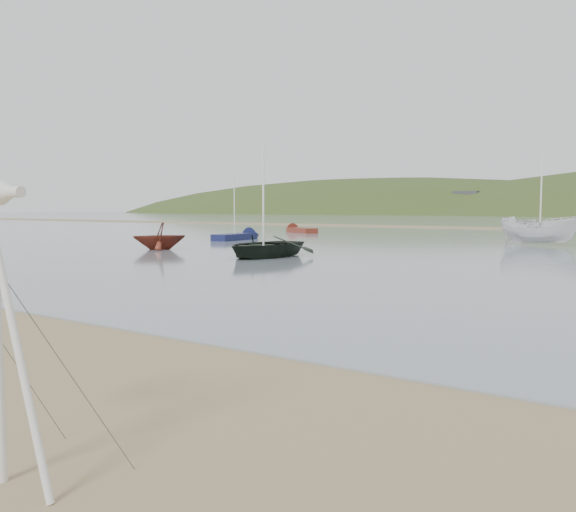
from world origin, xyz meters
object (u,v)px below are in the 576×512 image
Objects in this scene: boat_white at (541,206)px; sailboat_blue_near at (244,236)px; boat_dark at (263,204)px; dinghy_red_far at (296,230)px; boat_red at (159,224)px.

sailboat_blue_near is (-21.12, -5.56, -2.40)m from boat_white.
boat_dark is 0.97× the size of dinghy_red_far.
sailboat_blue_near is at bearing 108.01° from boat_white.
boat_dark reaches higher than boat_white.
boat_dark is 17.88m from sailboat_blue_near.
boat_white is 27.09m from dinghy_red_far.
boat_red is at bearing -74.68° from sailboat_blue_near.
dinghy_red_far is at bearing 140.39° from boat_red.
boat_red is at bearing -73.12° from dinghy_red_far.
sailboat_blue_near is (-3.33, 12.16, -1.29)m from boat_red.
boat_dark is 31.67m from dinghy_red_far.
boat_dark reaches higher than sailboat_blue_near.
boat_white reaches higher than sailboat_blue_near.
boat_white is at bearing -17.87° from dinghy_red_far.
dinghy_red_far is at bearing 75.39° from boat_white.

